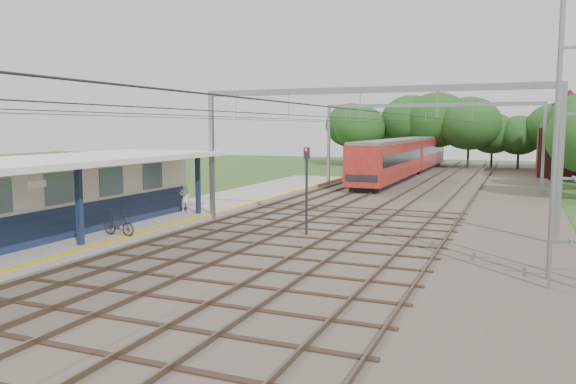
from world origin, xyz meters
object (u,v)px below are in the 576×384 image
Objects in this scene: person at (185,198)px; train at (407,155)px; bicycle at (119,224)px; signal_post at (307,182)px.

person is 0.04× the size of train.
signal_post reaches higher than bicycle.
bicycle is at bearing -97.60° from train.
signal_post is at bearing -86.95° from train.
signal_post is (8.10, -2.32, 1.42)m from person.
bicycle is at bearing -166.82° from signal_post.
person is 8.54m from signal_post.
signal_post reaches higher than train.
signal_post is (7.09, 4.52, 1.74)m from bicycle.
train reaches higher than person.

